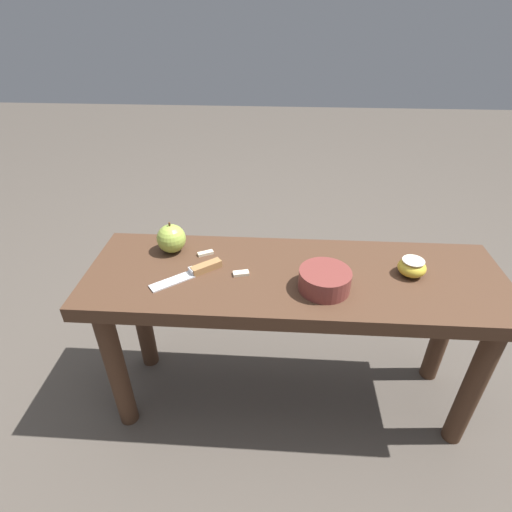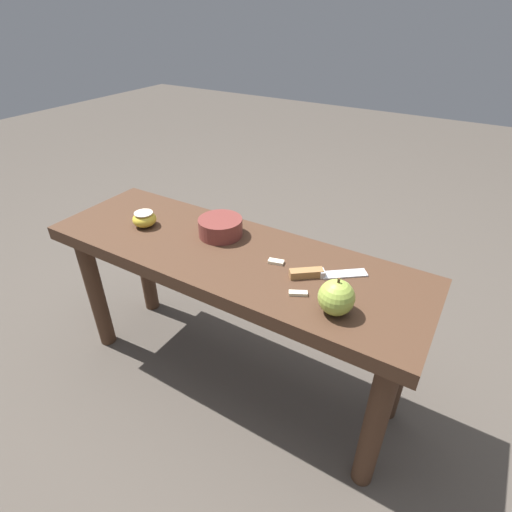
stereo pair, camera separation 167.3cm
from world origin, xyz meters
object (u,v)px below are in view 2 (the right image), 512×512
object	(u,v)px
apple_cut	(144,219)
bowl	(220,227)
apple_whole	(336,297)
knife	(316,274)
wooden_bench	(230,275)

from	to	relation	value
apple_cut	bowl	xyz separation A→B (m)	(-0.23, -0.07, 0.00)
apple_cut	bowl	size ratio (longest dim) A/B	0.56
apple_whole	knife	bearing A→B (deg)	-48.68
apple_cut	knife	bearing A→B (deg)	-177.24
wooden_bench	apple_cut	distance (m)	0.32
wooden_bench	bowl	bearing A→B (deg)	-40.54
wooden_bench	knife	world-z (taller)	knife
knife	bowl	bearing A→B (deg)	133.48
apple_whole	apple_cut	world-z (taller)	apple_whole
wooden_bench	knife	xyz separation A→B (m)	(-0.25, -0.01, 0.09)
knife	bowl	size ratio (longest dim) A/B	1.36
knife	apple_cut	world-z (taller)	apple_cut
wooden_bench	apple_whole	xyz separation A→B (m)	(-0.34, 0.09, 0.12)
wooden_bench	knife	size ratio (longest dim) A/B	6.32
apple_cut	bowl	world-z (taller)	bowl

